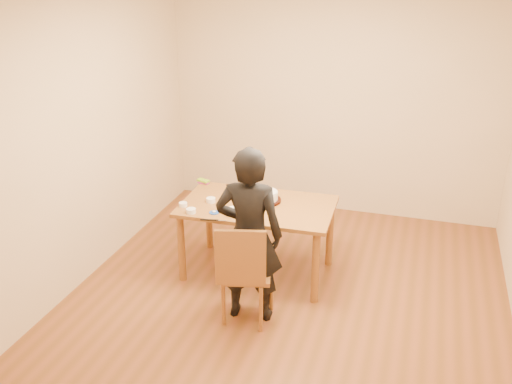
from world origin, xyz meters
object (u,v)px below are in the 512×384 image
(dining_table, at_px, (258,206))
(cake, at_px, (266,196))
(person, at_px, (249,236))
(dining_chair, at_px, (248,273))
(cake_plate, at_px, (266,200))

(dining_table, height_order, cake, cake)
(dining_table, height_order, person, person)
(person, bearing_deg, dining_chair, 82.87)
(cake_plate, bearing_deg, dining_chair, -83.69)
(cake_plate, xyz_separation_m, cake, (0.00, 0.00, 0.05))
(dining_chair, height_order, cake, cake)
(dining_table, distance_m, cake_plate, 0.12)
(dining_chair, bearing_deg, dining_table, 86.78)
(dining_chair, bearing_deg, person, 75.82)
(cake_plate, height_order, person, person)
(dining_table, bearing_deg, dining_chair, -80.78)
(person, bearing_deg, dining_table, -85.52)
(cake_plate, bearing_deg, cake, 0.00)
(dining_chair, relative_size, cake, 1.66)
(dining_table, xyz_separation_m, person, (0.15, -0.73, 0.06))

